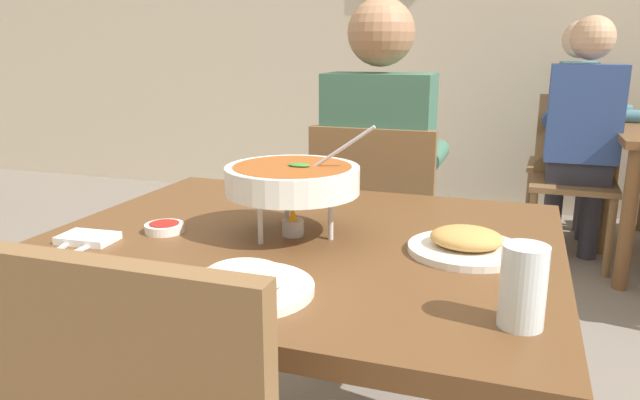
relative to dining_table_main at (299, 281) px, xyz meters
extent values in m
cube|color=brown|center=(0.00, 0.00, 0.09)|extent=(1.14, 0.97, 0.04)
cylinder|color=brown|center=(-0.51, 0.42, -0.28)|extent=(0.07, 0.07, 0.70)
cylinder|color=brown|center=(0.51, 0.42, -0.28)|extent=(0.07, 0.07, 0.70)
cube|color=brown|center=(0.00, 0.86, -0.19)|extent=(0.44, 0.44, 0.03)
cube|color=brown|center=(0.00, 0.66, 0.05)|extent=(0.42, 0.04, 0.45)
cylinder|color=brown|center=(0.19, 1.05, -0.42)|extent=(0.04, 0.04, 0.42)
cylinder|color=brown|center=(-0.19, 1.05, -0.42)|extent=(0.04, 0.04, 0.42)
cylinder|color=brown|center=(0.19, 0.67, -0.42)|extent=(0.04, 0.04, 0.42)
cylinder|color=brown|center=(-0.19, 0.67, -0.42)|extent=(0.04, 0.04, 0.42)
cylinder|color=#2D2D38|center=(0.10, 0.88, -0.40)|extent=(0.10, 0.10, 0.45)
cylinder|color=#2D2D38|center=(-0.10, 0.88, -0.40)|extent=(0.10, 0.10, 0.45)
cube|color=#2D2D38|center=(0.00, 0.84, -0.12)|extent=(0.32, 0.32, 0.12)
cube|color=#3D6B56|center=(0.00, 0.76, 0.19)|extent=(0.36, 0.20, 0.50)
sphere|color=#A57756|center=(0.00, 0.76, 0.57)|extent=(0.22, 0.22, 0.22)
cylinder|color=#3D6B56|center=(0.16, 0.96, 0.14)|extent=(0.08, 0.28, 0.08)
cylinder|color=#3D6B56|center=(-0.16, 0.96, 0.14)|extent=(0.08, 0.28, 0.08)
cylinder|color=silver|center=(0.07, 0.01, 0.16)|extent=(0.01, 0.01, 0.10)
cylinder|color=silver|center=(-0.06, 0.09, 0.16)|extent=(0.01, 0.01, 0.10)
cylinder|color=silver|center=(-0.06, -0.07, 0.16)|extent=(0.01, 0.01, 0.10)
torus|color=silver|center=(-0.02, 0.01, 0.21)|extent=(0.21, 0.21, 0.01)
cylinder|color=#B2B2B7|center=(-0.02, 0.01, 0.13)|extent=(0.05, 0.05, 0.04)
cone|color=orange|center=(-0.02, 0.01, 0.16)|extent=(0.02, 0.02, 0.04)
cylinder|color=white|center=(-0.02, 0.01, 0.24)|extent=(0.30, 0.30, 0.06)
cylinder|color=#994C1E|center=(-0.02, 0.01, 0.26)|extent=(0.26, 0.26, 0.01)
ellipsoid|color=#388433|center=(0.00, 0.01, 0.27)|extent=(0.05, 0.03, 0.01)
cylinder|color=silver|center=(0.07, 0.03, 0.30)|extent=(0.18, 0.01, 0.13)
cylinder|color=white|center=(0.03, -0.32, 0.11)|extent=(0.24, 0.24, 0.01)
ellipsoid|color=white|center=(0.03, -0.32, 0.14)|extent=(0.15, 0.13, 0.04)
cylinder|color=white|center=(0.37, 0.01, 0.11)|extent=(0.24, 0.24, 0.01)
ellipsoid|color=tan|center=(0.37, 0.01, 0.14)|extent=(0.15, 0.13, 0.04)
cylinder|color=white|center=(-0.31, -0.07, 0.12)|extent=(0.09, 0.09, 0.02)
cylinder|color=maroon|center=(-0.31, -0.07, 0.13)|extent=(0.07, 0.07, 0.01)
cube|color=white|center=(-0.43, -0.18, 0.12)|extent=(0.13, 0.09, 0.02)
cube|color=silver|center=(-0.45, -0.23, 0.11)|extent=(0.06, 0.17, 0.01)
cube|color=silver|center=(-0.40, -0.23, 0.11)|extent=(0.02, 0.17, 0.01)
cylinder|color=silver|center=(0.48, -0.30, 0.17)|extent=(0.07, 0.07, 0.13)
cylinder|color=gold|center=(0.48, -0.30, 0.15)|extent=(0.06, 0.06, 0.08)
cylinder|color=brown|center=(0.97, 1.87, -0.28)|extent=(0.07, 0.07, 0.70)
cylinder|color=brown|center=(0.97, 2.55, -0.28)|extent=(0.07, 0.07, 0.70)
cube|color=brown|center=(0.74, 2.22, -0.19)|extent=(0.45, 0.45, 0.03)
cube|color=brown|center=(0.75, 2.42, 0.05)|extent=(0.42, 0.05, 0.45)
cylinder|color=brown|center=(0.54, 2.03, -0.42)|extent=(0.04, 0.04, 0.42)
cylinder|color=brown|center=(0.92, 2.02, -0.42)|extent=(0.04, 0.04, 0.42)
cylinder|color=brown|center=(0.56, 2.41, -0.42)|extent=(0.04, 0.04, 0.42)
cylinder|color=brown|center=(0.94, 2.40, -0.42)|extent=(0.04, 0.04, 0.42)
cube|color=brown|center=(0.73, 2.75, -0.19)|extent=(0.46, 0.46, 0.03)
cube|color=brown|center=(0.93, 2.74, 0.05)|extent=(0.06, 0.42, 0.45)
cylinder|color=brown|center=(0.55, 2.95, -0.42)|extent=(0.04, 0.04, 0.42)
cylinder|color=brown|center=(0.53, 2.57, -0.42)|extent=(0.04, 0.04, 0.42)
cylinder|color=brown|center=(0.93, 2.93, -0.42)|extent=(0.04, 0.04, 0.42)
cylinder|color=brown|center=(0.91, 2.55, -0.42)|extent=(0.04, 0.04, 0.42)
cylinder|color=#2D2D38|center=(0.86, 2.30, -0.40)|extent=(0.10, 0.10, 0.45)
cylinder|color=#2D2D38|center=(0.66, 2.30, -0.40)|extent=(0.10, 0.10, 0.45)
cube|color=#2D2D38|center=(0.76, 2.26, -0.12)|extent=(0.32, 0.32, 0.12)
cube|color=#334C8C|center=(0.76, 2.18, 0.19)|extent=(0.36, 0.20, 0.50)
sphere|color=tan|center=(0.76, 2.18, 0.57)|extent=(0.22, 0.22, 0.22)
cylinder|color=#334C8C|center=(0.92, 2.38, 0.14)|extent=(0.08, 0.28, 0.08)
cylinder|color=#334C8C|center=(0.60, 2.38, 0.14)|extent=(0.08, 0.28, 0.08)
cylinder|color=#2D2D38|center=(0.87, 2.66, -0.40)|extent=(0.10, 0.10, 0.45)
cylinder|color=#2D2D38|center=(0.87, 2.86, -0.40)|extent=(0.10, 0.10, 0.45)
cube|color=#2D2D38|center=(0.83, 2.76, -0.12)|extent=(0.32, 0.32, 0.12)
cube|color=teal|center=(0.75, 2.76, 0.19)|extent=(0.20, 0.36, 0.50)
sphere|color=beige|center=(0.75, 2.76, 0.57)|extent=(0.22, 0.22, 0.22)
cylinder|color=teal|center=(0.95, 2.60, 0.14)|extent=(0.28, 0.08, 0.08)
cylinder|color=teal|center=(0.95, 2.92, 0.14)|extent=(0.28, 0.08, 0.08)
camera|label=1|loc=(0.46, -1.20, 0.52)|focal=33.44mm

